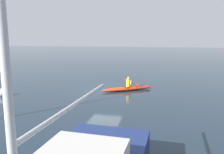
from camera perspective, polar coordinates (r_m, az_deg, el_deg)
ground_plane at (r=18.32m, az=-1.85°, el=-3.31°), size 160.00×160.00×0.00m
kayak at (r=18.25m, az=3.75°, el=-2.87°), size 3.90×2.80×0.31m
kayaker at (r=18.21m, az=4.14°, el=-1.36°), size 1.38×2.12×0.78m
mooring_buoy_orange_mid at (r=18.29m, az=-25.31°, el=-3.38°), size 0.57×0.57×0.61m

